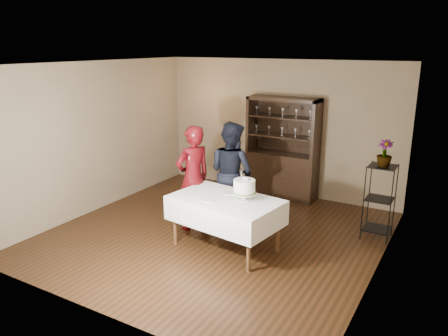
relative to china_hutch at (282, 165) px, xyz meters
The scene contains 14 objects.
floor 2.36m from the china_hutch, 95.08° to the right, with size 5.00×5.00×0.00m, color black.
ceiling 3.04m from the china_hutch, 95.08° to the right, with size 5.00×5.00×0.00m, color beige.
back_wall 0.76m from the china_hutch, 128.88° to the left, with size 5.00×0.02×2.70m, color brown.
wall_left 3.58m from the china_hutch, 140.17° to the right, with size 0.02×5.00×2.70m, color brown.
wall_right 3.29m from the china_hutch, 44.39° to the right, with size 0.02×5.00×2.70m, color brown.
china_hutch is the anchor object (origin of this frame).
plant_etagere 2.33m from the china_hutch, 26.83° to the right, with size 0.42×0.42×1.20m.
cake_table 2.59m from the china_hutch, 85.93° to the right, with size 1.71×1.19×0.80m.
woman 2.29m from the china_hutch, 106.62° to the right, with size 0.64×0.42×1.74m, color #3D050E.
man 1.61m from the china_hutch, 100.00° to the right, with size 0.85×0.66×1.74m, color black.
cake 2.56m from the china_hutch, 79.79° to the right, with size 0.41×0.41×0.48m.
plate_near 2.79m from the china_hutch, 89.51° to the right, with size 0.20×0.20×0.01m, color white.
plate_far 2.38m from the china_hutch, 86.85° to the right, with size 0.17×0.17×0.01m, color white.
potted_plant 2.47m from the china_hutch, 27.55° to the right, with size 0.23×0.23×0.41m, color #44632F.
Camera 1 is at (3.39, -5.57, 2.98)m, focal length 35.00 mm.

